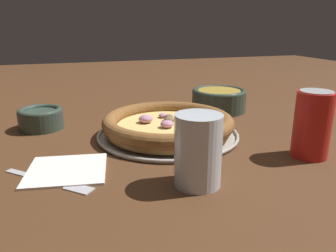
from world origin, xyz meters
The scene contains 9 objects.
ground_plane centered at (0.00, 0.00, 0.00)m, with size 3.00×3.00×0.00m, color #4C2D19.
pizza_tray centered at (0.00, 0.00, 0.00)m, with size 0.31×0.31×0.01m.
pizza centered at (0.00, 0.00, 0.03)m, with size 0.29×0.29×0.04m.
bowl_near centered at (0.20, 0.17, 0.03)m, with size 0.15×0.15×0.06m.
bowl_far centered at (-0.27, 0.14, 0.03)m, with size 0.10×0.10×0.05m.
drinking_cup centered at (-0.03, -0.23, 0.06)m, with size 0.07×0.07×0.11m.
napkin centered at (-0.22, -0.12, 0.00)m, with size 0.15×0.14×0.01m.
fork centered at (-0.24, -0.15, 0.00)m, with size 0.14×0.13×0.00m.
beverage_can centered at (0.22, -0.19, 0.06)m, with size 0.07×0.07×0.12m.
Camera 1 is at (-0.21, -0.65, 0.24)m, focal length 35.00 mm.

